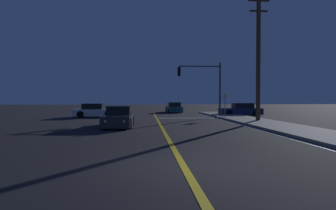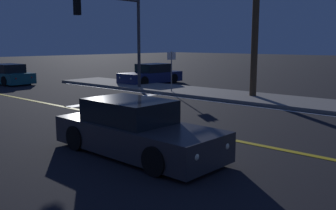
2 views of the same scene
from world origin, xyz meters
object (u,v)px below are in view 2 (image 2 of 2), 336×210
(car_mid_block_charcoal, at_px, (135,131))
(street_sign_corner, at_px, (171,65))
(car_side_waiting_teal, at_px, (7,75))
(car_lead_oncoming_navy, at_px, (151,75))
(traffic_signal_near_right, at_px, (117,25))

(car_mid_block_charcoal, relative_size, street_sign_corner, 2.03)
(car_side_waiting_teal, bearing_deg, car_mid_block_charcoal, -108.41)
(car_side_waiting_teal, relative_size, street_sign_corner, 2.05)
(car_lead_oncoming_navy, bearing_deg, car_mid_block_charcoal, 134.71)
(traffic_signal_near_right, distance_m, street_sign_corner, 3.78)
(street_sign_corner, bearing_deg, car_mid_block_charcoal, -143.52)
(car_lead_oncoming_navy, xyz_separation_m, street_sign_corner, (-3.09, -4.51, 0.96))
(car_mid_block_charcoal, relative_size, car_side_waiting_teal, 0.99)
(car_side_waiting_teal, xyz_separation_m, street_sign_corner, (3.50, -11.76, 0.96))
(street_sign_corner, bearing_deg, car_side_waiting_teal, 106.56)
(car_lead_oncoming_navy, distance_m, car_side_waiting_teal, 9.80)
(car_mid_block_charcoal, bearing_deg, car_side_waiting_teal, -105.67)
(traffic_signal_near_right, xyz_separation_m, street_sign_corner, (1.34, -2.80, -2.16))
(car_mid_block_charcoal, distance_m, car_side_waiting_teal, 19.20)
(car_lead_oncoming_navy, relative_size, car_side_waiting_teal, 0.98)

